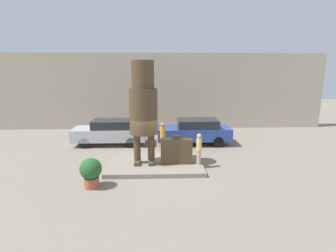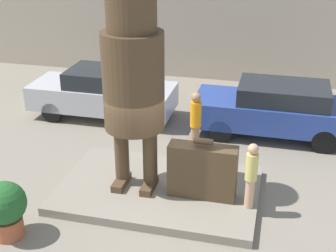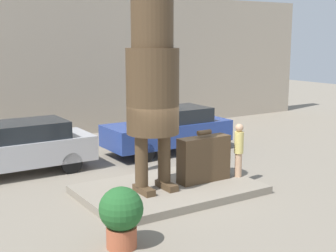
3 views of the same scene
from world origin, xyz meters
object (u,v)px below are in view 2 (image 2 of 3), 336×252
Objects in this scene: parked_car_blue at (276,108)px; planter_pot at (5,208)px; parked_car_silver at (104,92)px; tourist at (251,173)px; giant_suitcase at (202,171)px; worker_hivis at (196,120)px; statue_figure at (133,67)px.

planter_pot is at bearing 50.68° from parked_car_blue.
parked_car_blue reaches higher than parked_car_silver.
tourist reaches higher than planter_pot.
parked_car_silver is at bearing 133.39° from giant_suitcase.
tourist is at bearing 22.42° from planter_pot.
worker_hivis is (-0.64, 2.48, 0.14)m from giant_suitcase.
parked_car_silver is at bearing -1.05° from parked_car_blue.
worker_hivis is at bearing 38.62° from parked_car_blue.
parked_car_silver is 3.69× the size of planter_pot.
statue_figure is at bearing 173.84° from tourist.
planter_pot is (-5.24, -6.40, -0.18)m from parked_car_blue.
planter_pot is 0.70× the size of worker_hivis.
giant_suitcase reaches higher than parked_car_blue.
worker_hivis reaches higher than tourist.
tourist is 0.87× the size of worker_hivis.
tourist reaches higher than giant_suitcase.
worker_hivis is (3.10, 4.69, 0.29)m from planter_pot.
statue_figure reaches higher than planter_pot.
planter_pot is (-3.74, -2.21, -0.15)m from giant_suitcase.
giant_suitcase is at bearing 30.58° from planter_pot.
giant_suitcase is 4.35m from planter_pot.
giant_suitcase is 1.23× the size of planter_pot.
parked_car_silver is at bearing 92.74° from planter_pot.
tourist is 1.24× the size of planter_pot.
statue_figure reaches higher than parked_car_blue.
parked_car_blue is at bearing 50.68° from planter_pot.
tourist is 3.21m from worker_hivis.
parked_car_blue is (5.55, -0.10, 0.01)m from parked_car_silver.
statue_figure is at bearing -112.42° from worker_hivis.
parked_car_silver is (-2.43, 4.20, -2.32)m from statue_figure.
giant_suitcase is 0.33× the size of parked_car_blue.
giant_suitcase is 1.15m from tourist.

